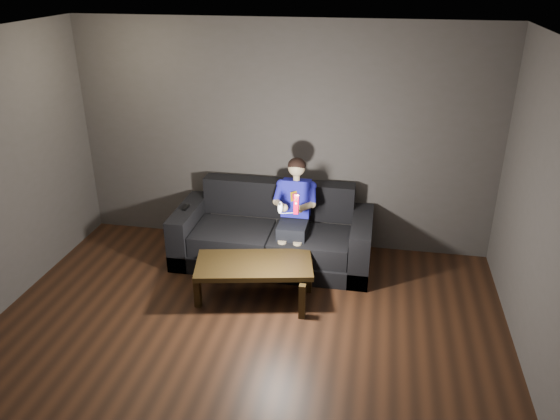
# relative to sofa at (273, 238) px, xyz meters

# --- Properties ---
(floor) EXTENTS (5.00, 5.00, 0.00)m
(floor) POSITION_rel_sofa_xyz_m (0.01, -1.97, -0.29)
(floor) COLOR black
(floor) RESTS_ON ground
(back_wall) EXTENTS (5.00, 0.04, 2.70)m
(back_wall) POSITION_rel_sofa_xyz_m (0.01, 0.53, 1.06)
(back_wall) COLOR #3F3B38
(back_wall) RESTS_ON ground
(ceiling) EXTENTS (5.00, 5.00, 0.02)m
(ceiling) POSITION_rel_sofa_xyz_m (0.01, -1.97, 2.41)
(ceiling) COLOR silver
(ceiling) RESTS_ON back_wall
(sofa) EXTENTS (2.26, 0.98, 0.87)m
(sofa) POSITION_rel_sofa_xyz_m (0.00, 0.00, 0.00)
(sofa) COLOR black
(sofa) RESTS_ON floor
(child) EXTENTS (0.48, 0.59, 1.18)m
(child) POSITION_rel_sofa_xyz_m (0.26, -0.06, 0.46)
(child) COLOR black
(child) RESTS_ON sofa
(wii_remote_red) EXTENTS (0.05, 0.08, 0.21)m
(wii_remote_red) POSITION_rel_sofa_xyz_m (0.35, -0.51, 0.69)
(wii_remote_red) COLOR red
(wii_remote_red) RESTS_ON child
(nunchuk_white) EXTENTS (0.06, 0.08, 0.14)m
(nunchuk_white) POSITION_rel_sofa_xyz_m (0.18, -0.51, 0.63)
(nunchuk_white) COLOR white
(nunchuk_white) RESTS_ON child
(wii_remote_black) EXTENTS (0.04, 0.14, 0.03)m
(wii_remote_black) POSITION_rel_sofa_xyz_m (-1.02, -0.08, 0.34)
(wii_remote_black) COLOR black
(wii_remote_black) RESTS_ON sofa
(coffee_table) EXTENTS (1.28, 0.82, 0.43)m
(coffee_table) POSITION_rel_sofa_xyz_m (-0.03, -0.85, 0.09)
(coffee_table) COLOR black
(coffee_table) RESTS_ON floor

